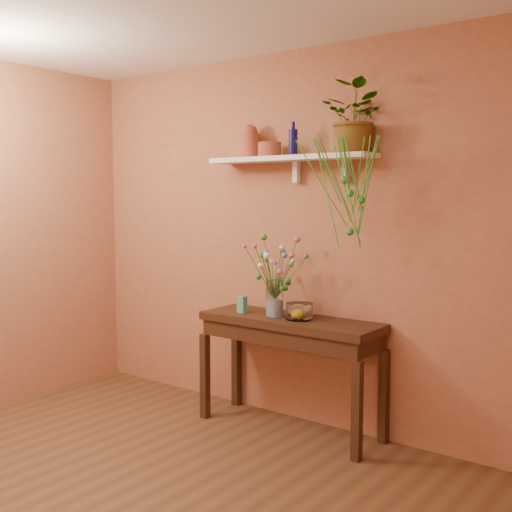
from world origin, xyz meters
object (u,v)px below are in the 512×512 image
blue_bottle (293,142)px  glass_bowl (300,312)px  terracotta_jug (250,142)px  spider_plant (356,118)px  bouquet (277,264)px  glass_vase (275,301)px  sideboard (290,334)px

blue_bottle → glass_bowl: 1.18m
terracotta_jug → spider_plant: spider_plant is taller
bouquet → blue_bottle: bearing=65.9°
glass_vase → sideboard: bearing=14.8°
blue_bottle → bouquet: 0.86m
sideboard → bouquet: bouquet is taller
blue_bottle → terracotta_jug: bearing=174.4°
blue_bottle → bouquet: blue_bottle is taller
terracotta_jug → bouquet: bearing=-22.8°
sideboard → blue_bottle: bearing=113.2°
glass_vase → glass_bowl: bearing=3.5°
terracotta_jug → bouquet: (0.36, -0.15, -0.87)m
bouquet → glass_bowl: 0.37m
glass_bowl → terracotta_jug: bearing=165.9°
terracotta_jug → glass_bowl: bearing=-14.1°
sideboard → glass_bowl: size_ratio=7.07×
terracotta_jug → glass_bowl: size_ratio=1.31×
sideboard → glass_vase: glass_vase is taller
terracotta_jug → spider_plant: 0.90m
sideboard → bouquet: bearing=-157.8°
spider_plant → glass_vase: 1.37m
terracotta_jug → bouquet: terracotta_jug is taller
sideboard → glass_bowl: 0.19m
blue_bottle → spider_plant: bearing=2.5°
spider_plant → bouquet: 1.12m
sideboard → blue_bottle: (-0.03, 0.08, 1.34)m
blue_bottle → bouquet: (-0.05, -0.11, -0.85)m
sideboard → spider_plant: (0.45, 0.10, 1.47)m
terracotta_jug → blue_bottle: size_ratio=1.06×
glass_vase → bouquet: 0.27m
sideboard → glass_bowl: bearing=-10.4°
glass_vase → glass_bowl: (0.20, 0.01, -0.06)m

